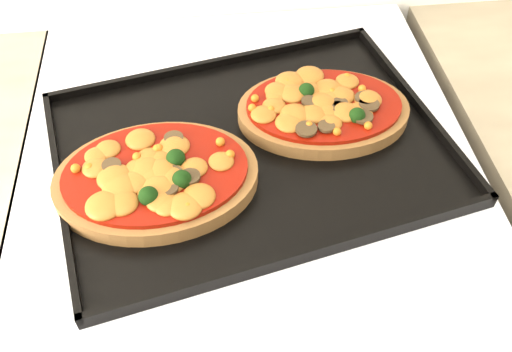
{
  "coord_description": "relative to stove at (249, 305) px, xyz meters",
  "views": [
    {
      "loc": [
        -0.07,
        1.16,
        1.45
      ],
      "look_at": [
        -0.01,
        1.62,
        0.92
      ],
      "focal_mm": 40.0,
      "sensor_mm": 36.0,
      "label": 1
    }
  ],
  "objects": [
    {
      "name": "stove",
      "position": [
        0.0,
        0.0,
        0.0
      ],
      "size": [
        0.6,
        0.6,
        0.91
      ],
      "primitive_type": "cube",
      "color": "silver",
      "rests_on": "floor"
    },
    {
      "name": "baking_tray",
      "position": [
        0.01,
        -0.03,
        0.47
      ],
      "size": [
        0.56,
        0.46,
        0.02
      ],
      "primitive_type": "cube",
      "rotation": [
        0.0,
        0.0,
        0.21
      ],
      "color": "black",
      "rests_on": "stove"
    },
    {
      "name": "pizza_left",
      "position": [
        -0.12,
        -0.08,
        0.48
      ],
      "size": [
        0.25,
        0.19,
        0.04
      ],
      "primitive_type": null,
      "rotation": [
        0.0,
        0.0,
        0.05
      ],
      "color": "brown",
      "rests_on": "baking_tray"
    },
    {
      "name": "pizza_right",
      "position": [
        0.11,
        0.02,
        0.48
      ],
      "size": [
        0.24,
        0.17,
        0.03
      ],
      "primitive_type": null,
      "rotation": [
        0.0,
        0.0,
        -0.05
      ],
      "color": "brown",
      "rests_on": "baking_tray"
    }
  ]
}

